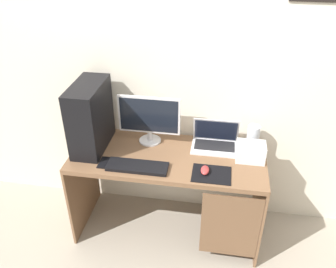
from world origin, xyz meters
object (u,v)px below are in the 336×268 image
object	(u,v)px
keyboard	(137,167)
mouse_left	(205,170)
cell_phone	(104,163)
pc_tower	(90,117)
speaker	(253,137)
laptop	(215,141)
monitor	(149,119)
projector	(251,152)

from	to	relation	value
keyboard	mouse_left	bearing A→B (deg)	2.50
keyboard	cell_phone	distance (m)	0.24
pc_tower	keyboard	xyz separation A→B (m)	(0.38, -0.22, -0.24)
keyboard	speaker	bearing A→B (deg)	26.26
laptop	keyboard	bearing A→B (deg)	-145.09
pc_tower	laptop	distance (m)	0.92
monitor	speaker	size ratio (longest dim) A/B	2.56
keyboard	cell_phone	bearing A→B (deg)	176.18
pc_tower	cell_phone	xyz separation A→B (m)	(0.14, -0.20, -0.24)
mouse_left	speaker	bearing A→B (deg)	48.65
pc_tower	mouse_left	xyz separation A→B (m)	(0.84, -0.20, -0.23)
speaker	cell_phone	xyz separation A→B (m)	(-1.02, -0.37, -0.08)
laptop	speaker	bearing A→B (deg)	6.50
monitor	mouse_left	distance (m)	0.57
speaker	mouse_left	world-z (taller)	speaker
speaker	projector	xyz separation A→B (m)	(-0.02, -0.16, -0.03)
monitor	cell_phone	world-z (taller)	monitor
pc_tower	laptop	world-z (taller)	pc_tower
pc_tower	keyboard	world-z (taller)	pc_tower
pc_tower	laptop	bearing A→B (deg)	8.78
monitor	keyboard	distance (m)	0.39
pc_tower	projector	bearing A→B (deg)	0.43
pc_tower	laptop	xyz separation A→B (m)	(0.89, 0.14, -0.20)
cell_phone	speaker	bearing A→B (deg)	19.85
monitor	speaker	xyz separation A→B (m)	(0.76, 0.05, -0.11)
projector	cell_phone	world-z (taller)	projector
speaker	keyboard	distance (m)	0.87
cell_phone	keyboard	bearing A→B (deg)	-3.82
projector	mouse_left	size ratio (longest dim) A/B	2.08
laptop	cell_phone	bearing A→B (deg)	-155.71
cell_phone	monitor	bearing A→B (deg)	51.16
monitor	keyboard	bearing A→B (deg)	-92.82
speaker	cell_phone	distance (m)	1.09
pc_tower	speaker	distance (m)	1.19
mouse_left	cell_phone	distance (m)	0.70
pc_tower	cell_phone	size ratio (longest dim) A/B	3.80
projector	pc_tower	bearing A→B (deg)	-179.57
speaker	keyboard	bearing A→B (deg)	-153.74
projector	mouse_left	world-z (taller)	projector
keyboard	mouse_left	distance (m)	0.46
monitor	cell_phone	distance (m)	0.45
projector	keyboard	bearing A→B (deg)	-163.54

